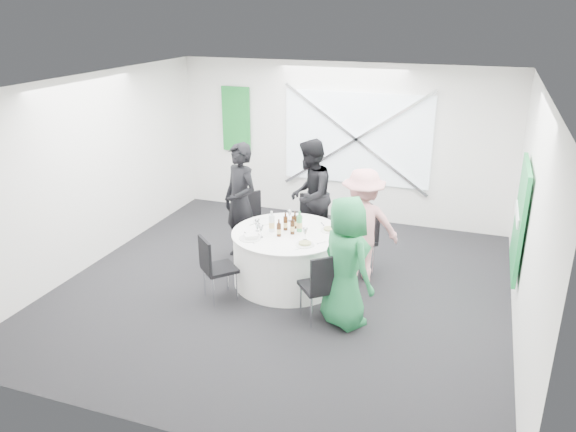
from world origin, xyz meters
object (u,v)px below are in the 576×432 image
(green_water_bottle, at_px, (299,224))
(person_woman_green, at_px, (346,262))
(chair_front_left, at_px, (214,264))
(chair_front_right, at_px, (322,283))
(chair_back, at_px, (310,219))
(chair_back_right, at_px, (363,233))
(banquet_table, at_px, (288,257))
(person_man_back, at_px, (310,195))
(person_woman_pink, at_px, (362,226))
(chair_back_left, at_px, (252,220))
(clear_water_bottle, at_px, (272,223))
(person_man_back_left, at_px, (240,202))

(green_water_bottle, bearing_deg, person_woman_green, -45.35)
(chair_front_left, bearing_deg, chair_front_right, -140.28)
(chair_front_right, bearing_deg, green_water_bottle, -98.05)
(chair_back, relative_size, chair_front_right, 0.98)
(chair_back_right, distance_m, person_woman_green, 1.53)
(banquet_table, height_order, person_man_back, person_man_back)
(chair_front_right, relative_size, person_man_back, 0.52)
(banquet_table, distance_m, person_woman_pink, 1.13)
(chair_front_right, distance_m, person_woman_pink, 1.36)
(chair_back_right, bearing_deg, chair_back_left, -127.00)
(chair_back_left, height_order, green_water_bottle, green_water_bottle)
(chair_back_left, distance_m, person_woman_pink, 1.80)
(chair_back_right, xyz_separation_m, person_woman_pink, (0.03, -0.27, 0.22))
(chair_back, relative_size, chair_front_left, 1.01)
(chair_front_right, bearing_deg, person_woman_pink, -138.51)
(person_man_back, relative_size, clear_water_bottle, 5.96)
(chair_back_left, height_order, person_woman_green, person_woman_green)
(chair_back_right, height_order, person_woman_green, person_woman_green)
(chair_back, distance_m, chair_back_right, 1.05)
(person_woman_green, bearing_deg, chair_back_left, -0.47)
(person_man_back_left, xyz_separation_m, green_water_bottle, (1.09, -0.46, -0.03))
(chair_back_right, height_order, clear_water_bottle, clear_water_bottle)
(person_woman_pink, xyz_separation_m, green_water_bottle, (-0.80, -0.35, 0.05))
(banquet_table, height_order, chair_back_right, chair_back_right)
(chair_back, height_order, person_man_back, person_man_back)
(chair_front_left, relative_size, person_man_back, 0.50)
(person_woman_green, bearing_deg, chair_back, -23.30)
(chair_front_left, xyz_separation_m, person_man_back, (0.67, 2.05, 0.37))
(chair_front_left, bearing_deg, person_man_back, -65.59)
(person_woman_green, bearing_deg, banquet_table, 0.00)
(person_woman_green, bearing_deg, chair_front_left, 38.63)
(chair_back_right, bearing_deg, green_water_bottle, -89.12)
(green_water_bottle, xyz_separation_m, clear_water_bottle, (-0.36, -0.13, 0.00))
(chair_front_left, relative_size, clear_water_bottle, 2.99)
(banquet_table, bearing_deg, chair_back_left, 140.65)
(person_man_back_left, bearing_deg, chair_back, 63.29)
(chair_front_left, xyz_separation_m, green_water_bottle, (0.88, 0.90, 0.35))
(chair_back, distance_m, clear_water_bottle, 1.26)
(chair_front_right, bearing_deg, chair_back_left, -85.00)
(person_man_back, xyz_separation_m, green_water_bottle, (0.21, -1.15, -0.02))
(chair_back_left, distance_m, green_water_bottle, 1.17)
(person_man_back_left, bearing_deg, person_woman_pink, 26.44)
(chair_back_right, distance_m, clear_water_bottle, 1.38)
(banquet_table, relative_size, chair_front_left, 1.74)
(chair_back, relative_size, chair_back_right, 0.90)
(chair_back, xyz_separation_m, chair_front_right, (0.79, -2.04, 0.01))
(chair_front_right, xyz_separation_m, person_man_back_left, (-1.71, 1.43, 0.36))
(green_water_bottle, height_order, clear_water_bottle, clear_water_bottle)
(chair_front_right, bearing_deg, banquet_table, -90.00)
(person_woman_pink, xyz_separation_m, person_woman_green, (0.08, -1.24, 0.00))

